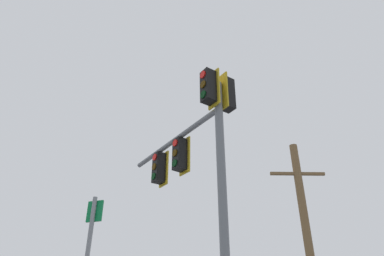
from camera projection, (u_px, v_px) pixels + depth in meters
The scene contains 2 objects.
signal_mast_assembly at pixel (199, 156), 8.88m from camera, with size 2.04×4.21×7.06m.
utility_pole_wooden at pixel (308, 241), 14.06m from camera, with size 2.32×0.63×8.52m.
Camera 1 is at (2.10, 6.52, 1.29)m, focal length 33.61 mm.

